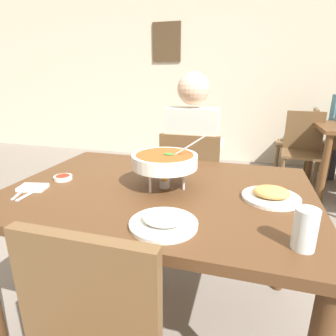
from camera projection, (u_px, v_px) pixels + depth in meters
The scene contains 16 objects.
ground_plane at pixel (161, 318), 1.55m from camera, with size 16.00×16.00×0.00m, color gray.
cafe_rear_partition at pixel (227, 61), 4.14m from camera, with size 10.00×0.10×3.00m, color beige.
picture_frame_hung at pixel (167, 42), 4.24m from camera, with size 0.44×0.03×0.56m, color #4C3823.
dining_table_main at pixel (159, 207), 1.34m from camera, with size 1.39×0.99×0.78m.
chair_diner_main at pixel (191, 183), 2.11m from camera, with size 0.44×0.44×0.90m.
diner_main at pixel (193, 152), 2.07m from camera, with size 0.40×0.45×1.31m.
curry_bowl at pixel (165, 161), 1.27m from camera, with size 0.33×0.30×0.26m.
rice_plate at pixel (164, 221), 0.97m from camera, with size 0.24×0.24×0.06m.
appetizer_plate at pixel (271, 195), 1.18m from camera, with size 0.24×0.24×0.06m.
sauce_dish at pixel (63, 178), 1.41m from camera, with size 0.09×0.09×0.02m.
napkin_folded at pixel (33, 188), 1.29m from camera, with size 0.12×0.08×0.02m, color white.
fork_utensil at pixel (21, 192), 1.25m from camera, with size 0.01×0.17×0.01m, color silver.
spoon_utensil at pixel (31, 193), 1.24m from camera, with size 0.01×0.17×0.01m, color silver.
drink_glass at pixel (305, 231), 0.83m from camera, with size 0.07×0.07×0.13m.
chair_bg_right at pixel (303, 146), 3.27m from camera, with size 0.48×0.48×0.90m.
chair_bg_window at pixel (303, 139), 3.64m from camera, with size 0.49×0.49×0.90m.
Camera 1 is at (0.38, -1.16, 1.27)m, focal length 29.92 mm.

